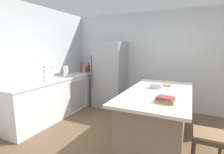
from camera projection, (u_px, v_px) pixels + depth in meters
ground_plane at (128, 149)px, 2.77m from camera, size 7.20×7.20×0.00m
wall_rear at (157, 61)px, 4.56m from camera, size 6.00×0.10×2.60m
wall_left at (20, 64)px, 3.58m from camera, size 0.10×6.00×2.60m
counter_run_left at (59, 96)px, 4.21m from camera, size 0.65×2.81×0.92m
kitchen_island at (157, 118)px, 2.86m from camera, size 1.01×1.99×0.94m
refrigerator at (110, 75)px, 4.77m from camera, size 0.82×0.76×1.81m
bar_stool at (208, 143)px, 1.98m from camera, size 0.36×0.36×0.67m
sink_faucet at (51, 72)px, 3.98m from camera, size 0.15×0.05×0.30m
flower_vase at (44, 77)px, 3.67m from camera, size 0.07×0.07×0.34m
paper_towel_roll at (66, 72)px, 4.30m from camera, size 0.14×0.14×0.31m
whiskey_bottle at (89, 68)px, 5.23m from camera, size 0.09×0.09×0.27m
hot_sauce_bottle at (86, 70)px, 5.16m from camera, size 0.05×0.05×0.19m
gin_bottle at (84, 68)px, 5.09m from camera, size 0.06×0.06×0.29m
vinegar_bottle at (81, 68)px, 5.03m from camera, size 0.05×0.05×0.32m
cookbook_stack at (165, 100)px, 2.19m from camera, size 0.25×0.20×0.08m
mixing_bowl at (156, 86)px, 3.00m from camera, size 0.21×0.21×0.09m
cutting_board at (161, 85)px, 3.21m from camera, size 0.35×0.21×0.02m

